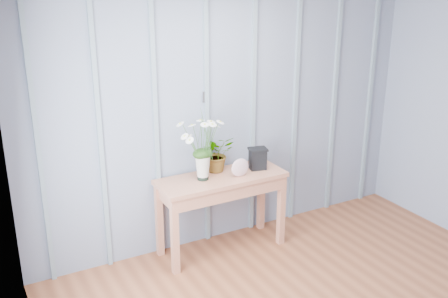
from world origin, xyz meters
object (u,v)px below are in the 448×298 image
daisy_vase (202,137)px  felt_disc_vessel (240,168)px  carved_box (258,158)px  sideboard (221,188)px

daisy_vase → felt_disc_vessel: (0.33, -0.10, -0.31)m
daisy_vase → carved_box: size_ratio=3.08×
daisy_vase → felt_disc_vessel: bearing=-16.4°
daisy_vase → carved_box: bearing=-1.4°
sideboard → felt_disc_vessel: size_ratio=6.93×
felt_disc_vessel → carved_box: bearing=22.5°
felt_disc_vessel → carved_box: carved_box is taller
sideboard → felt_disc_vessel: bearing=-29.1°
felt_disc_vessel → sideboard: bearing=154.4°
daisy_vase → carved_box: 0.64m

